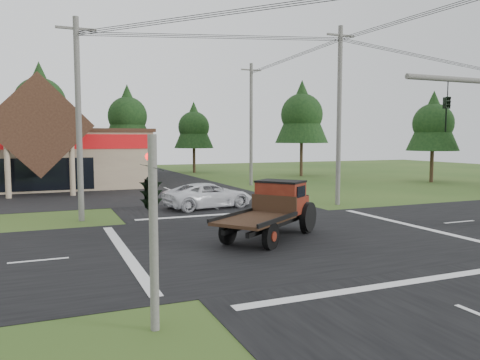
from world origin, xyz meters
TOP-DOWN VIEW (x-y plane):
  - ground at (0.00, 0.00)m, footprint 120.00×120.00m
  - road_ns at (0.00, 0.00)m, footprint 12.00×120.00m
  - road_ew at (0.00, 0.00)m, footprint 120.00×12.00m
  - traffic_signal_corner at (-7.50, -7.32)m, footprint 0.53×2.48m
  - utility_pole_nw at (-8.00, 8.00)m, footprint 2.00×0.30m
  - utility_pole_ne at (8.00, 8.00)m, footprint 2.00×0.30m
  - utility_pole_n at (8.00, 22.00)m, footprint 2.00×0.30m
  - tree_row_c at (-10.00, 41.00)m, footprint 7.28×7.28m
  - tree_row_d at (0.00, 42.00)m, footprint 6.16×6.16m
  - tree_row_e at (8.00, 40.00)m, footprint 5.04×5.04m
  - tree_side_ne at (18.00, 30.00)m, footprint 6.16×6.16m
  - tree_side_e_near at (26.00, 18.00)m, footprint 5.04×5.04m
  - antique_flatbed_truck at (-0.90, 0.17)m, footprint 6.12×5.41m
  - white_pickup at (-0.29, 9.91)m, footprint 5.96×3.44m

SIDE VIEW (x-z plane):
  - ground at x=0.00m, z-range 0.00..0.00m
  - road_ns at x=0.00m, z-range 0.00..0.02m
  - road_ew at x=0.00m, z-range 0.00..0.02m
  - white_pickup at x=-0.29m, z-range 0.00..1.56m
  - antique_flatbed_truck at x=-0.90m, z-range 0.00..2.49m
  - traffic_signal_corner at x=-7.50m, z-range 1.32..5.72m
  - utility_pole_nw at x=-8.00m, z-range 0.14..10.64m
  - utility_pole_n at x=8.00m, z-range 0.14..11.34m
  - utility_pole_ne at x=8.00m, z-range 0.14..11.64m
  - tree_row_e at x=8.00m, z-range 1.49..10.58m
  - tree_side_e_near at x=26.00m, z-range 1.49..10.58m
  - tree_row_d at x=0.00m, z-range 1.82..12.93m
  - tree_side_ne at x=18.00m, z-range 1.82..12.93m
  - tree_row_c at x=-10.00m, z-range 2.16..15.29m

